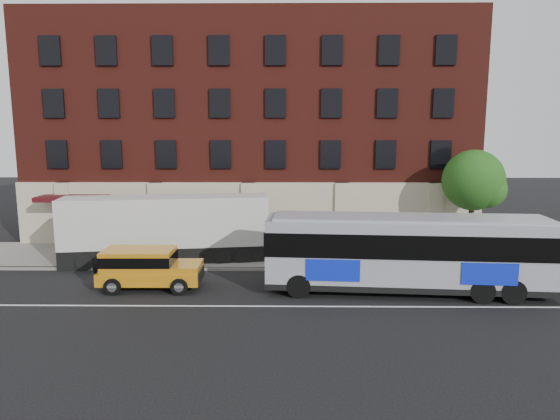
{
  "coord_description": "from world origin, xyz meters",
  "views": [
    {
      "loc": [
        2.36,
        -19.65,
        7.41
      ],
      "look_at": [
        2.1,
        5.5,
        3.38
      ],
      "focal_mm": 31.61,
      "sensor_mm": 36.0,
      "label": 1
    }
  ],
  "objects_px": {
    "city_bus": "(408,251)",
    "sign_pole": "(84,243)",
    "yellow_suv": "(146,266)",
    "street_tree": "(474,183)",
    "shipping_container": "(166,230)"
  },
  "relations": [
    {
      "from": "street_tree",
      "to": "yellow_suv",
      "type": "xyz_separation_m",
      "value": [
        -17.77,
        -6.6,
        -3.31
      ]
    },
    {
      "from": "yellow_suv",
      "to": "shipping_container",
      "type": "xyz_separation_m",
      "value": [
        -0.13,
        4.71,
        0.77
      ]
    },
    {
      "from": "sign_pole",
      "to": "city_bus",
      "type": "distance_m",
      "value": 16.95
    },
    {
      "from": "city_bus",
      "to": "yellow_suv",
      "type": "relative_size",
      "value": 2.63
    },
    {
      "from": "city_bus",
      "to": "sign_pole",
      "type": "bearing_deg",
      "value": 167.49
    },
    {
      "from": "street_tree",
      "to": "city_bus",
      "type": "relative_size",
      "value": 0.47
    },
    {
      "from": "sign_pole",
      "to": "shipping_container",
      "type": "relative_size",
      "value": 0.22
    },
    {
      "from": "street_tree",
      "to": "shipping_container",
      "type": "height_order",
      "value": "street_tree"
    },
    {
      "from": "street_tree",
      "to": "yellow_suv",
      "type": "relative_size",
      "value": 1.23
    },
    {
      "from": "sign_pole",
      "to": "city_bus",
      "type": "relative_size",
      "value": 0.19
    },
    {
      "from": "sign_pole",
      "to": "city_bus",
      "type": "xyz_separation_m",
      "value": [
        16.54,
        -3.67,
        0.52
      ]
    },
    {
      "from": "shipping_container",
      "to": "city_bus",
      "type": "bearing_deg",
      "value": -22.44
    },
    {
      "from": "street_tree",
      "to": "city_bus",
      "type": "bearing_deg",
      "value": -128.15
    },
    {
      "from": "yellow_suv",
      "to": "shipping_container",
      "type": "height_order",
      "value": "shipping_container"
    },
    {
      "from": "yellow_suv",
      "to": "city_bus",
      "type": "bearing_deg",
      "value": -1.91
    }
  ]
}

